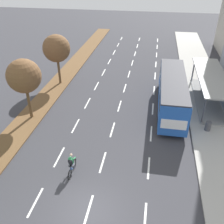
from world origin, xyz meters
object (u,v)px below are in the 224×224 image
object	(u,v)px
bus_shelter	(213,85)
bus	(172,90)
trash_bin	(208,126)
median_tree_second	(24,76)
median_tree_third	(56,49)
cyclist	(72,165)

from	to	relation	value
bus_shelter	bus	size ratio (longest dim) A/B	0.95
trash_bin	median_tree_second	bearing A→B (deg)	-178.07
bus	median_tree_third	xyz separation A→B (m)	(-13.33, 3.74, 2.37)
bus_shelter	median_tree_second	distance (m)	18.98
bus_shelter	median_tree_third	size ratio (longest dim) A/B	1.80
bus	cyclist	xyz separation A→B (m)	(-7.20, -10.75, -1.28)
cyclist	median_tree_second	world-z (taller)	median_tree_second
median_tree_third	bus	bearing A→B (deg)	-15.67
bus	cyclist	size ratio (longest dim) A/B	6.20
median_tree_second	trash_bin	bearing A→B (deg)	1.93
bus_shelter	trash_bin	bearing A→B (deg)	-100.24
median_tree_third	cyclist	bearing A→B (deg)	-67.04
bus_shelter	median_tree_second	xyz separation A→B (m)	(-17.64, -6.53, 2.52)
median_tree_second	median_tree_third	world-z (taller)	median_tree_third
cyclist	trash_bin	bearing A→B (deg)	34.06
median_tree_second	bus	bearing A→B (deg)	17.74
bus_shelter	bus	xyz separation A→B (m)	(-4.28, -2.25, 0.20)
bus	trash_bin	size ratio (longest dim) A/B	13.28
bus	cyclist	world-z (taller)	bus
bus	trash_bin	distance (m)	5.13
cyclist	median_tree_second	xyz separation A→B (m)	(-6.17, 6.47, 3.59)
median_tree_second	median_tree_third	size ratio (longest dim) A/B	0.98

